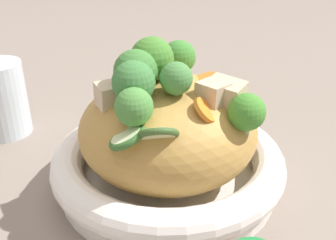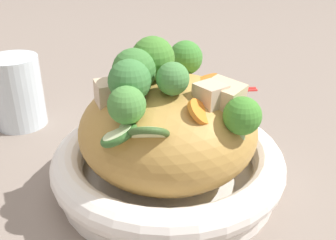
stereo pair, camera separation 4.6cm
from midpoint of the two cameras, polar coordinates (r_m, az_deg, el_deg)
name	(u,v)px [view 1 (the left image)]	position (r m, az deg, el deg)	size (l,w,h in m)	color
ground_plane	(168,183)	(0.51, -2.63, -9.06)	(3.00, 3.00, 0.00)	gray
serving_bowl	(168,164)	(0.49, -2.70, -6.42)	(0.28, 0.28, 0.05)	white
noodle_heap	(168,129)	(0.46, -2.83, -1.39)	(0.21, 0.21, 0.12)	#B48941
broccoli_florets	(161,77)	(0.43, -4.14, 6.13)	(0.19, 0.17, 0.09)	#8DB96E
carrot_coins	(190,89)	(0.44, 0.19, 4.41)	(0.11, 0.15, 0.03)	orange
zucchini_slices	(143,136)	(0.38, -7.09, -2.36)	(0.07, 0.08, 0.03)	beige
chicken_chunks	(184,92)	(0.43, -0.81, 4.04)	(0.12, 0.15, 0.03)	#CFB195
chopsticks_pair	(185,89)	(0.77, 0.71, 4.45)	(0.08, 0.21, 0.01)	red
drinking_glass	(0,99)	(0.65, -24.90, 2.71)	(0.08, 0.08, 0.11)	silver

